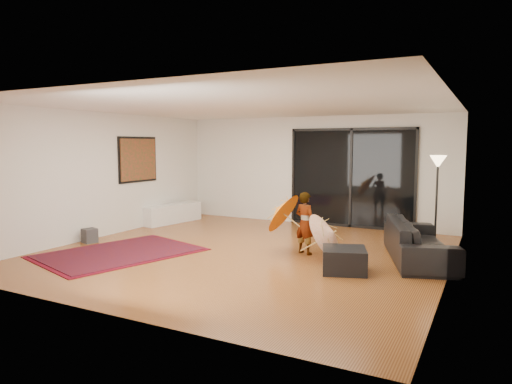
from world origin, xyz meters
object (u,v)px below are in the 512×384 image
Objects in this scene: ottoman at (344,260)px; child at (305,223)px; media_console at (172,213)px; sofa at (419,241)px.

ottoman is 0.58× the size of child.
ottoman is (5.26, -2.40, -0.05)m from media_console.
child is at bearing -10.66° from media_console.
media_console is 4.56m from child.
child is (-0.99, 0.83, 0.38)m from ottoman.
sofa reaches higher than ottoman.
ottoman is (-0.94, -1.31, -0.15)m from sofa.
media_console is at bearing 61.87° from sofa.
child is (-1.93, -0.47, 0.23)m from sofa.
sofa is at bearing -0.52° from media_console.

